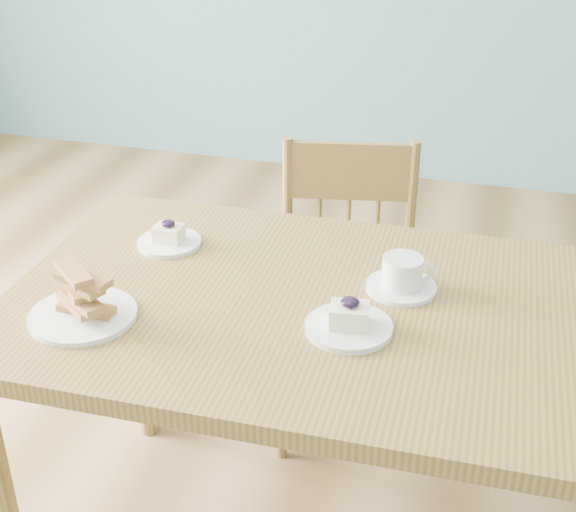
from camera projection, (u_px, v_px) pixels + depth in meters
The scene contains 6 objects.
dining_table at pixel (342, 337), 1.65m from camera, with size 1.39×0.81×0.74m.
dining_chair at pixel (345, 294), 2.25m from camera, with size 0.45×0.43×0.84m.
cheesecake_plate_near at pixel (349, 322), 1.53m from camera, with size 0.17×0.17×0.07m.
cheesecake_plate_far at pixel (169, 239), 1.84m from camera, with size 0.15×0.15×0.06m.
coffee_cup at pixel (402, 276), 1.66m from camera, with size 0.15×0.15×0.07m.
biscotti_plate at pixel (81, 302), 1.56m from camera, with size 0.21×0.21×0.11m.
Camera 1 is at (0.60, -1.35, 1.59)m, focal length 50.00 mm.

